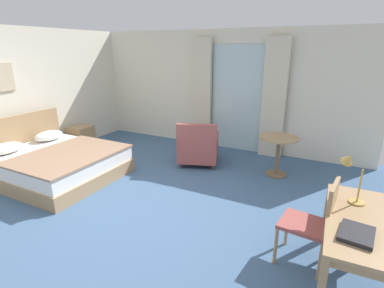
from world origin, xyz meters
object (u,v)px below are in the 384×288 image
at_px(writing_desk, 360,228).
at_px(desk_chair, 315,220).
at_px(nightstand, 82,137).
at_px(round_cafe_table, 278,147).
at_px(bed, 55,162).
at_px(framed_picture, 1,77).
at_px(closed_book, 357,234).
at_px(armchair_by_window, 198,147).
at_px(desk_lamp, 351,168).

distance_m(writing_desk, desk_chair, 0.41).
xyz_separation_m(nightstand, round_cafe_table, (4.26, 0.52, 0.27)).
relative_size(bed, framed_picture, 4.17).
distance_m(nightstand, writing_desk, 5.76).
relative_size(bed, desk_chair, 2.10).
bearing_deg(closed_book, armchair_by_window, 144.23).
xyz_separation_m(desk_lamp, framed_picture, (-5.62, 0.03, 0.66)).
distance_m(nightstand, desk_lamp, 5.55).
relative_size(closed_book, framed_picture, 0.66).
xyz_separation_m(bed, nightstand, (-0.77, 1.35, -0.01)).
relative_size(armchair_by_window, framed_picture, 2.01).
height_order(desk_chair, desk_lamp, desk_lamp).
bearing_deg(nightstand, framed_picture, -102.60).
distance_m(nightstand, round_cafe_table, 4.30).
relative_size(bed, round_cafe_table, 2.88).
xyz_separation_m(nightstand, framed_picture, (-0.30, -1.35, 1.44)).
xyz_separation_m(bed, armchair_by_window, (2.00, 1.70, 0.07)).
bearing_deg(writing_desk, closed_book, -99.23).
bearing_deg(desk_chair, closed_book, -52.13).
bearing_deg(round_cafe_table, writing_desk, -63.00).
bearing_deg(nightstand, armchair_by_window, 7.31).
relative_size(writing_desk, framed_picture, 2.74).
relative_size(desk_lamp, framed_picture, 0.98).
relative_size(writing_desk, round_cafe_table, 1.89).
bearing_deg(armchair_by_window, nightstand, -172.69).
xyz_separation_m(bed, closed_book, (4.63, -0.76, 0.48)).
xyz_separation_m(closed_book, armchair_by_window, (-2.63, 2.46, -0.41)).
xyz_separation_m(desk_chair, round_cafe_table, (-0.81, 2.20, -0.01)).
bearing_deg(bed, writing_desk, -5.66).
bearing_deg(round_cafe_table, desk_chair, -69.85).
relative_size(bed, writing_desk, 1.52).
relative_size(nightstand, round_cafe_table, 0.72).
bearing_deg(framed_picture, round_cafe_table, 22.22).
bearing_deg(desk_chair, framed_picture, 176.45).
bearing_deg(desk_lamp, bed, 179.57).
bearing_deg(closed_book, nightstand, 166.02).
distance_m(armchair_by_window, round_cafe_table, 1.51).
height_order(desk_lamp, framed_picture, framed_picture).
bearing_deg(desk_lamp, nightstand, 165.46).
bearing_deg(nightstand, round_cafe_table, 6.93).
distance_m(desk_chair, round_cafe_table, 2.34).
relative_size(bed, desk_lamp, 4.24).
height_order(desk_lamp, armchair_by_window, desk_lamp).
xyz_separation_m(desk_lamp, round_cafe_table, (-1.05, 1.90, -0.51)).
distance_m(closed_book, framed_picture, 5.83).
height_order(writing_desk, desk_chair, desk_chair).
bearing_deg(desk_chair, bed, 175.56).
bearing_deg(nightstand, bed, -60.24).
xyz_separation_m(desk_chair, armchair_by_window, (-2.30, 2.04, -0.19)).
bearing_deg(framed_picture, nightstand, 77.40).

